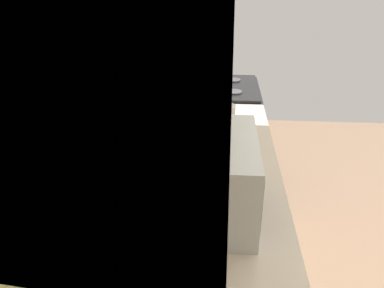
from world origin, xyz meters
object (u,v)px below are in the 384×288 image
bowl (225,155)px  kettle (225,118)px  oven_range (218,139)px  microwave (211,176)px

bowl → kettle: kettle is taller
oven_range → microwave: (-1.60, 0.03, 0.59)m
bowl → kettle: size_ratio=0.79×
microwave → bowl: microwave is taller
microwave → kettle: size_ratio=2.75×
oven_range → bowl: bearing=-178.2°
kettle → bowl: bearing=-180.0°
bowl → microwave: bearing=171.8°
microwave → bowl: bearing=-8.2°
oven_range → kettle: kettle is taller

